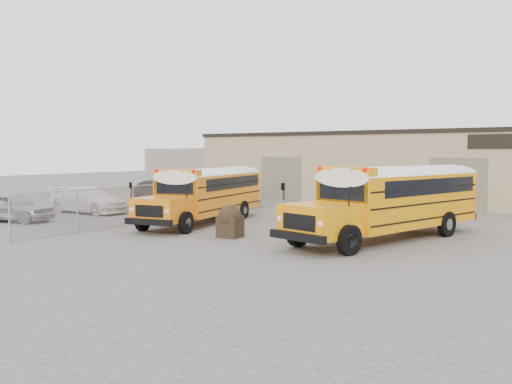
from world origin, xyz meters
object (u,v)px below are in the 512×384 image
Objects in this scene: school_bus_right at (469,189)px; car_white at (89,200)px; car_dark at (167,194)px; tarp_bundle at (230,221)px; car_silver at (12,207)px; school_bus_left at (253,184)px.

school_bus_right is 2.06× the size of car_white.
car_dark reaches higher than car_white.
tarp_bundle is 11.82m from car_silver.
tarp_bundle is at bearing -96.61° from car_silver.
tarp_bundle is at bearing -124.54° from school_bus_right.
school_bus_right is at bearing 4.74° from school_bus_left.
tarp_bundle is 12.66m from car_dark.
car_silver is at bearing 178.67° from car_white.
car_dark is (1.05, 9.31, 0.13)m from car_silver.
school_bus_left reaches higher than car_dark.
car_white is (-6.72, -6.04, -0.81)m from school_bus_left.
school_bus_right reaches higher than car_dark.
school_bus_right is (11.58, 0.96, 0.14)m from school_bus_left.
school_bus_left is 11.62m from school_bus_right.
tarp_bundle is 0.26× the size of car_dark.
school_bus_left is 7.18× the size of tarp_bundle.
school_bus_right is 2.44× the size of car_silver.
school_bus_right is 19.61m from car_white.
school_bus_right is at bearing -75.05° from car_silver.
tarp_bundle is at bearing -119.20° from car_dark.
tarp_bundle is (5.16, -8.35, -0.86)m from school_bus_left.
car_white is (-0.29, 4.63, 0.01)m from car_silver.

